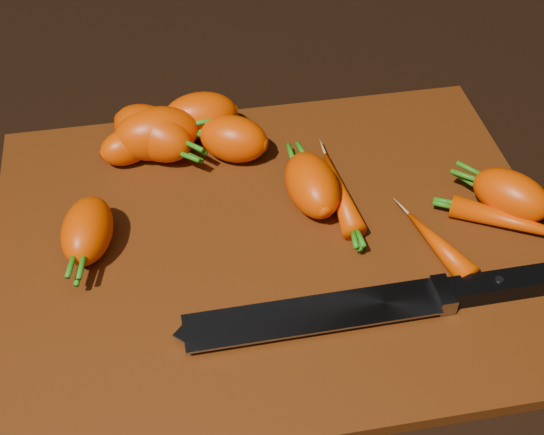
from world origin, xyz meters
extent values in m
cube|color=black|center=(0.00, 0.00, -0.01)|extent=(2.00, 2.00, 0.01)
cube|color=#532106|center=(0.00, 0.00, 0.01)|extent=(0.50, 0.40, 0.01)
ellipsoid|color=#EF4200|center=(-0.09, 0.14, 0.04)|extent=(0.09, 0.06, 0.05)
ellipsoid|color=#EF4200|center=(-0.02, 0.12, 0.04)|extent=(0.08, 0.07, 0.05)
ellipsoid|color=#EF4200|center=(-0.10, 0.14, 0.04)|extent=(0.10, 0.10, 0.05)
ellipsoid|color=#EF4200|center=(0.04, 0.04, 0.04)|extent=(0.06, 0.08, 0.05)
ellipsoid|color=#EF4200|center=(-0.05, 0.16, 0.04)|extent=(0.08, 0.05, 0.05)
ellipsoid|color=#EF4200|center=(-0.12, 0.13, 0.03)|extent=(0.06, 0.05, 0.04)
ellipsoid|color=#EF4200|center=(0.22, 0.00, 0.03)|extent=(0.08, 0.09, 0.04)
ellipsoid|color=#EF4200|center=(0.07, 0.04, 0.02)|extent=(0.02, 0.11, 0.02)
ellipsoid|color=#EF4200|center=(0.22, -0.03, 0.02)|extent=(0.12, 0.09, 0.02)
ellipsoid|color=#EF4200|center=(0.14, -0.04, 0.02)|extent=(0.05, 0.09, 0.02)
ellipsoid|color=#EF4200|center=(-0.16, 0.02, 0.03)|extent=(0.06, 0.08, 0.04)
cube|color=gray|center=(-0.09, -0.10, 0.02)|extent=(0.21, 0.04, 0.00)
cube|color=gray|center=(0.02, -0.10, 0.02)|extent=(0.01, 0.03, 0.02)
cube|color=black|center=(0.09, -0.10, 0.02)|extent=(0.12, 0.02, 0.02)
cylinder|color=#B2B2B7|center=(0.07, -0.10, 0.03)|extent=(0.01, 0.01, 0.00)
camera|label=1|loc=(-0.09, -0.47, 0.50)|focal=50.00mm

